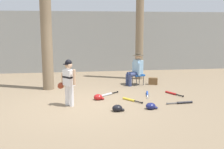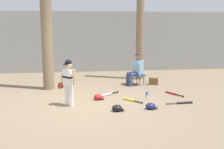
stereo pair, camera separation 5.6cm
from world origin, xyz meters
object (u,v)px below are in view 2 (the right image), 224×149
at_px(bat_yellow_trainer, 130,100).
at_px(batting_helmet_black, 117,108).
at_px(tree_near_player, 46,9).
at_px(tree_behind_spectator, 140,19).
at_px(bat_red_barrel, 172,93).
at_px(bat_black_composite, 183,103).
at_px(batting_helmet_red, 98,97).
at_px(handbag_beside_stool, 153,81).
at_px(batting_helmet_navy, 151,106).
at_px(folding_stool, 138,75).
at_px(bat_aluminum_silver, 108,94).
at_px(bat_blue_youth, 147,94).
at_px(young_ballplayer, 68,80).
at_px(seated_spectator, 136,68).

relative_size(bat_yellow_trainer, batting_helmet_black, 1.98).
xyz_separation_m(tree_near_player, tree_behind_spectator, (3.62, 1.40, -0.27)).
bearing_deg(tree_behind_spectator, bat_red_barrel, -80.61).
distance_m(bat_black_composite, batting_helmet_red, 2.49).
relative_size(handbag_beside_stool, batting_helmet_navy, 1.07).
height_order(folding_stool, handbag_beside_stool, folding_stool).
distance_m(tree_behind_spectator, bat_black_composite, 4.58).
relative_size(bat_black_composite, batting_helmet_black, 2.47).
height_order(batting_helmet_red, batting_helmet_navy, same).
height_order(batting_helmet_red, batting_helmet_black, same).
distance_m(bat_aluminum_silver, batting_helmet_navy, 1.88).
xyz_separation_m(batting_helmet_red, batting_helmet_black, (0.40, -1.19, 0.00)).
xyz_separation_m(bat_aluminum_silver, batting_helmet_black, (0.04, -1.68, 0.05)).
xyz_separation_m(tree_behind_spectator, bat_yellow_trainer, (-1.07, -3.34, -2.45)).
bearing_deg(bat_blue_youth, young_ballplayer, -161.12).
xyz_separation_m(bat_aluminum_silver, batting_helmet_red, (-0.35, -0.49, 0.05)).
distance_m(seated_spectator, batting_helmet_black, 3.36).
distance_m(handbag_beside_stool, batting_helmet_red, 2.96).
height_order(seated_spectator, handbag_beside_stool, seated_spectator).
xyz_separation_m(seated_spectator, handbag_beside_stool, (0.68, -0.01, -0.51)).
height_order(bat_black_composite, bat_aluminum_silver, same).
xyz_separation_m(tree_near_player, seated_spectator, (3.21, 0.22, -2.12)).
bearing_deg(tree_behind_spectator, bat_aluminum_silver, -122.51).
bearing_deg(batting_helmet_navy, tree_near_player, 136.15).
relative_size(young_ballplayer, bat_aluminum_silver, 2.03).
relative_size(tree_near_player, bat_black_composite, 7.85).
distance_m(bat_blue_youth, bat_aluminum_silver, 1.28).
distance_m(seated_spectator, bat_blue_youth, 1.66).
distance_m(tree_behind_spectator, young_ballplayer, 4.91).
distance_m(bat_red_barrel, batting_helmet_red, 2.48).
relative_size(bat_blue_youth, batting_helmet_red, 2.49).
xyz_separation_m(tree_behind_spectator, batting_helmet_black, (-1.61, -4.27, -2.41)).
distance_m(bat_blue_youth, batting_helmet_black, 1.98).
relative_size(tree_behind_spectator, young_ballplayer, 4.17).
xyz_separation_m(batting_helmet_navy, batting_helmet_black, (-0.92, -0.06, 0.00)).
bearing_deg(tree_near_player, bat_black_composite, -31.57).
bearing_deg(batting_helmet_black, tree_near_player, 124.93).
height_order(batting_helmet_navy, batting_helmet_black, same).
relative_size(tree_behind_spectator, folding_stool, 10.89).
bearing_deg(bat_red_barrel, bat_blue_youth, 177.95).
bearing_deg(batting_helmet_red, young_ballplayer, -150.26).
relative_size(young_ballplayer, bat_red_barrel, 1.87).
height_order(handbag_beside_stool, batting_helmet_navy, handbag_beside_stool).
distance_m(tree_near_player, folding_stool, 4.09).
height_order(bat_black_composite, batting_helmet_black, batting_helmet_black).
bearing_deg(young_ballplayer, handbag_beside_stool, 37.23).
height_order(handbag_beside_stool, bat_yellow_trainer, handbag_beside_stool).
xyz_separation_m(folding_stool, batting_helmet_navy, (-0.37, -3.06, -0.29)).
xyz_separation_m(seated_spectator, bat_black_composite, (0.77, -2.66, -0.61)).
relative_size(tree_near_player, handbag_beside_stool, 18.20).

